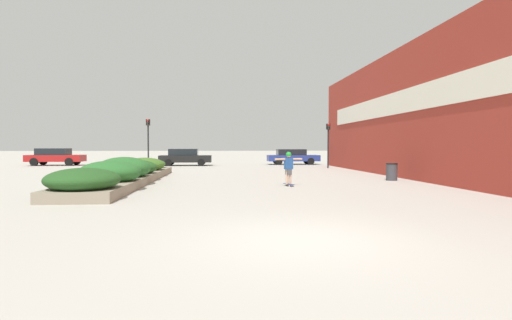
{
  "coord_description": "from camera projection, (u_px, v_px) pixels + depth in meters",
  "views": [
    {
      "loc": [
        -1.42,
        -6.95,
        1.67
      ],
      "look_at": [
        0.47,
        15.19,
        0.92
      ],
      "focal_mm": 28.0,
      "sensor_mm": 36.0,
      "label": 1
    }
  ],
  "objects": [
    {
      "name": "trash_bin",
      "position": [
        392.0,
        172.0,
        19.57
      ],
      "size": [
        0.56,
        0.56,
        0.85
      ],
      "color": "#38383D",
      "rests_on": "ground_plane"
    },
    {
      "name": "skateboarder",
      "position": [
        289.0,
        164.0,
        16.71
      ],
      "size": [
        1.22,
        0.47,
        1.35
      ],
      "rotation": [
        0.0,
        0.0,
        0.32
      ],
      "color": "tan",
      "rests_on": "skateboard"
    },
    {
      "name": "building_wall_right",
      "position": [
        426.0,
        109.0,
        18.98
      ],
      "size": [
        0.67,
        32.8,
        6.94
      ],
      "color": "maroon",
      "rests_on": "ground_plane"
    },
    {
      "name": "car_rightmost",
      "position": [
        55.0,
        156.0,
        35.16
      ],
      "size": [
        4.68,
        1.98,
        1.51
      ],
      "rotation": [
        0.0,
        0.0,
        -1.57
      ],
      "color": "maroon",
      "rests_on": "ground_plane"
    },
    {
      "name": "car_center_right",
      "position": [
        293.0,
        156.0,
        37.14
      ],
      "size": [
        4.75,
        2.0,
        1.42
      ],
      "rotation": [
        0.0,
        0.0,
        -1.57
      ],
      "color": "navy",
      "rests_on": "ground_plane"
    },
    {
      "name": "planter_box",
      "position": [
        127.0,
        172.0,
        18.06
      ],
      "size": [
        2.37,
        14.38,
        1.22
      ],
      "color": "gray",
      "rests_on": "ground_plane"
    },
    {
      "name": "skateboard",
      "position": [
        289.0,
        185.0,
        16.74
      ],
      "size": [
        0.38,
        0.7,
        0.1
      ],
      "rotation": [
        0.0,
        0.0,
        0.32
      ],
      "color": "navy",
      "rests_on": "ground_plane"
    },
    {
      "name": "car_center_left",
      "position": [
        440.0,
        156.0,
        34.94
      ],
      "size": [
        4.75,
        1.96,
        1.57
      ],
      "rotation": [
        0.0,
        0.0,
        1.57
      ],
      "color": "maroon",
      "rests_on": "ground_plane"
    },
    {
      "name": "traffic_light_left",
      "position": [
        148.0,
        135.0,
        29.27
      ],
      "size": [
        0.28,
        0.3,
        3.67
      ],
      "color": "black",
      "rests_on": "ground_plane"
    },
    {
      "name": "traffic_light_right",
      "position": [
        328.0,
        138.0,
        30.67
      ],
      "size": [
        0.28,
        0.3,
        3.42
      ],
      "color": "black",
      "rests_on": "ground_plane"
    },
    {
      "name": "ground_plane",
      "position": [
        302.0,
        240.0,
        7.09
      ],
      "size": [
        300.0,
        300.0,
        0.0
      ],
      "primitive_type": "plane",
      "color": "#ADA89E"
    },
    {
      "name": "car_leftmost",
      "position": [
        185.0,
        157.0,
        34.87
      ],
      "size": [
        4.47,
        2.0,
        1.46
      ],
      "rotation": [
        0.0,
        0.0,
        -1.57
      ],
      "color": "black",
      "rests_on": "ground_plane"
    }
  ]
}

